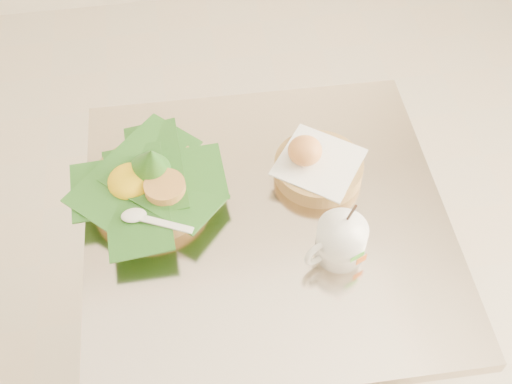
{
  "coord_description": "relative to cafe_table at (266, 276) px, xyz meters",
  "views": [
    {
      "loc": [
        0.06,
        -0.73,
        1.76
      ],
      "look_at": [
        0.18,
        0.0,
        0.82
      ],
      "focal_mm": 45.0,
      "sensor_mm": 36.0,
      "label": 1
    }
  ],
  "objects": [
    {
      "name": "coffee_mug",
      "position": [
        0.12,
        -0.1,
        0.26
      ],
      "size": [
        0.12,
        0.1,
        0.16
      ],
      "rotation": [
        0.0,
        0.0,
        0.41
      ],
      "color": "white",
      "rests_on": "cafe_table"
    },
    {
      "name": "bread_basket",
      "position": [
        0.12,
        0.09,
        0.25
      ],
      "size": [
        0.21,
        0.21,
        0.09
      ],
      "rotation": [
        0.0,
        0.0,
        0.16
      ],
      "color": "#A68547",
      "rests_on": "cafe_table"
    },
    {
      "name": "cafe_table",
      "position": [
        0.0,
        0.0,
        0.0
      ],
      "size": [
        0.71,
        0.71,
        0.75
      ],
      "rotation": [
        0.0,
        0.0,
        -0.02
      ],
      "color": "gray",
      "rests_on": "floor"
    },
    {
      "name": "floor",
      "position": [
        -0.2,
        0.01,
        -0.53
      ],
      "size": [
        3.6,
        3.6,
        0.0
      ],
      "primitive_type": "plane",
      "color": "#C2B59C",
      "rests_on": "ground"
    },
    {
      "name": "rice_basket",
      "position": [
        -0.22,
        0.09,
        0.26
      ],
      "size": [
        0.3,
        0.3,
        0.15
      ],
      "rotation": [
        0.0,
        0.0,
        -0.13
      ],
      "color": "#A68547",
      "rests_on": "cafe_table"
    }
  ]
}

